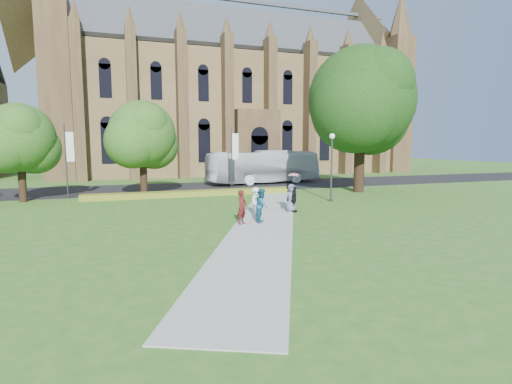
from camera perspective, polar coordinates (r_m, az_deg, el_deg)
name	(u,v)px	position (r m, az deg, el deg)	size (l,w,h in m)	color
ground	(272,223)	(22.58, 2.29, -4.46)	(160.00, 160.00, 0.00)	#2C5E1C
road	(201,187)	(41.62, -7.91, 0.72)	(160.00, 10.00, 0.02)	black
footpath	(266,220)	(23.49, 1.39, -3.96)	(3.20, 30.00, 0.04)	#B2B2A8
flower_hedge	(194,193)	(34.59, -8.91, -0.19)	(18.00, 1.40, 0.45)	#AD9022
cathedral	(238,88)	(63.55, -2.64, 14.62)	(52.60, 18.25, 28.00)	olive
streetlamp	(332,159)	(31.30, 10.76, 4.68)	(0.44, 0.44, 5.24)	#38383D
large_tree	(361,100)	(38.22, 14.79, 12.57)	(9.60, 9.60, 13.20)	#332114
street_tree_0	(19,138)	(35.24, -30.74, 6.64)	(5.20, 5.20, 7.50)	#332114
street_tree_1	(142,134)	(35.14, -15.95, 7.91)	(5.60, 5.60, 8.05)	#332114
banner_pole_0	(233,155)	(37.23, -3.31, 5.27)	(0.70, 0.10, 6.00)	#38383D
banner_pole_1	(67,157)	(35.97, -25.34, 4.56)	(0.70, 0.10, 6.00)	#38383D
tour_coach	(264,167)	(44.88, 1.15, 3.61)	(3.10, 13.26, 3.69)	silver
pedestrian_0	(242,207)	(21.96, -2.03, -2.18)	(0.69, 0.45, 1.88)	#501512
pedestrian_1	(262,205)	(22.49, 0.86, -1.93)	(0.92, 0.72, 1.90)	#175573
pedestrian_2	(256,201)	(24.94, -0.06, -1.28)	(1.10, 0.63, 1.71)	white
pedestrian_3	(294,199)	(26.00, 5.45, -1.05)	(0.96, 0.40, 1.65)	black
pedestrian_4	(291,198)	(26.07, 5.07, -0.84)	(0.88, 0.57, 1.80)	slate
pedestrian_5	(290,196)	(27.30, 4.89, -0.51)	(1.66, 0.53, 1.79)	#2B2D34
parasol	(293,179)	(26.10, 5.37, 1.86)	(0.73, 0.73, 0.64)	#DF9D9F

